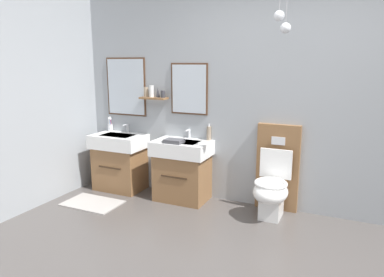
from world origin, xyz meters
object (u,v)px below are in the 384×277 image
Objects in this scene: vanity_sink_left at (120,161)px; toothbrush_cup at (110,127)px; vanity_sink_right at (183,169)px; toilet at (274,182)px; folded_hand_towel at (174,141)px; soap_dispenser at (209,133)px.

vanity_sink_left is 0.52m from toothbrush_cup.
toilet is at bearing 0.21° from vanity_sink_right.
vanity_sink_right is 0.41m from folded_hand_towel.
folded_hand_towel is (-0.04, -0.14, 0.38)m from vanity_sink_right.
toothbrush_cup is (-0.27, 0.17, 0.41)m from vanity_sink_left.
toilet is 2.36m from toothbrush_cup.
toilet is 5.01× the size of toothbrush_cup.
soap_dispenser reaches higher than vanity_sink_left.
vanity_sink_left is at bearing -31.90° from toothbrush_cup.
toothbrush_cup is 1.19m from folded_hand_towel.
toilet reaches higher than vanity_sink_left.
toilet is at bearing -11.40° from soap_dispenser.
soap_dispenser is at bearing 45.34° from folded_hand_towel.
vanity_sink_left is at bearing 170.79° from folded_hand_towel.
toilet is at bearing 0.11° from vanity_sink_left.
vanity_sink_left is 1.29m from soap_dispenser.
toothbrush_cup is (-1.19, 0.17, 0.41)m from vanity_sink_right.
folded_hand_towel is (1.15, -0.31, -0.03)m from toothbrush_cup.
folded_hand_towel reaches higher than vanity_sink_left.
vanity_sink_right is (0.93, 0.00, 0.00)m from vanity_sink_left.
vanity_sink_right is 3.64× the size of soap_dispenser.
soap_dispenser is (1.47, 0.01, 0.03)m from toothbrush_cup.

